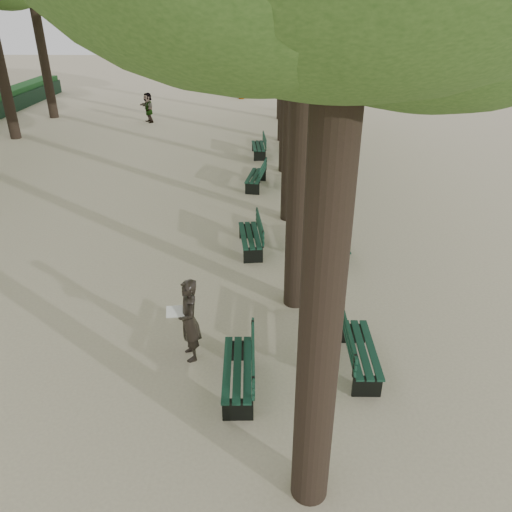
{
  "coord_description": "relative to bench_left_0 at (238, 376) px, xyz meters",
  "views": [
    {
      "loc": [
        0.88,
        -6.83,
        6.28
      ],
      "look_at": [
        0.6,
        3.0,
        1.2
      ],
      "focal_mm": 35.0,
      "sensor_mm": 36.0,
      "label": 1
    }
  ],
  "objects": [
    {
      "name": "bench_left_0",
      "position": [
        0.0,
        0.0,
        0.0
      ],
      "size": [
        0.64,
        1.82,
        0.92
      ],
      "color": "black",
      "rests_on": "ground"
    },
    {
      "name": "pedestrian_c",
      "position": [
        3.88,
        23.09,
        0.54
      ],
      "size": [
        1.0,
        0.51,
        1.62
      ],
      "primitive_type": "imported",
      "rotation": [
        0.0,
        0.0,
        0.21
      ],
      "color": "#262628",
      "rests_on": "ground"
    },
    {
      "name": "pedestrian_e",
      "position": [
        -6.41,
        21.78,
        0.55
      ],
      "size": [
        1.11,
        1.45,
        1.64
      ],
      "primitive_type": "imported",
      "rotation": [
        0.0,
        0.0,
        5.3
      ],
      "color": "#262628",
      "rests_on": "ground"
    },
    {
      "name": "bench_left_1",
      "position": [
        -0.0,
        5.6,
        0.0
      ],
      "size": [
        0.8,
        1.86,
        0.92
      ],
      "color": "black",
      "rests_on": "ground"
    },
    {
      "name": "bench_left_3",
      "position": [
        -0.0,
        15.07,
        0.0
      ],
      "size": [
        0.72,
        1.84,
        0.92
      ],
      "color": "black",
      "rests_on": "ground"
    },
    {
      "name": "ground",
      "position": [
        -0.37,
        -0.1,
        -0.27
      ],
      "size": [
        120.0,
        120.0,
        0.0
      ],
      "primitive_type": "plane",
      "color": "#C3B794",
      "rests_on": "ground"
    },
    {
      "name": "bench_right_3",
      "position": [
        2.27,
        15.54,
        0.0
      ],
      "size": [
        0.71,
        1.84,
        0.92
      ],
      "color": "black",
      "rests_on": "ground"
    },
    {
      "name": "pedestrian_d",
      "position": [
        -1.57,
        29.56,
        0.67
      ],
      "size": [
        0.6,
        0.99,
        1.88
      ],
      "primitive_type": "imported",
      "rotation": [
        0.0,
        0.0,
        1.31
      ],
      "color": "#262628",
      "rests_on": "ground"
    },
    {
      "name": "bench_left_2",
      "position": [
        -0.0,
        10.85,
        0.0
      ],
      "size": [
        0.81,
        1.86,
        0.92
      ],
      "color": "black",
      "rests_on": "ground"
    },
    {
      "name": "man_with_map",
      "position": [
        -0.98,
        0.87,
        0.58
      ],
      "size": [
        0.72,
        0.76,
        1.71
      ],
      "color": "black",
      "rests_on": "ground"
    },
    {
      "name": "bench_right_1",
      "position": [
        2.27,
        5.41,
        0.0
      ],
      "size": [
        0.79,
        1.86,
        0.92
      ],
      "color": "black",
      "rests_on": "ground"
    },
    {
      "name": "bench_right_2",
      "position": [
        2.27,
        10.52,
        0.0
      ],
      "size": [
        0.63,
        1.82,
        0.92
      ],
      "color": "black",
      "rests_on": "ground"
    },
    {
      "name": "bench_right_0",
      "position": [
        2.27,
        0.63,
        0.0
      ],
      "size": [
        0.6,
        1.81,
        0.92
      ],
      "color": "black",
      "rests_on": "ground"
    }
  ]
}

